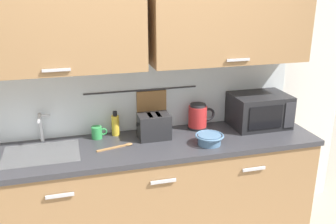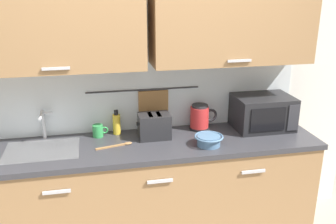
{
  "view_description": "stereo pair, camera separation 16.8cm",
  "coord_description": "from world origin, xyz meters",
  "px_view_note": "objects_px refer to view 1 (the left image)",
  "views": [
    {
      "loc": [
        -0.57,
        -2.22,
        2.04
      ],
      "look_at": [
        0.13,
        0.33,
        1.12
      ],
      "focal_mm": 40.2,
      "sensor_mm": 36.0,
      "label": 1
    },
    {
      "loc": [
        -0.41,
        -2.26,
        2.04
      ],
      "look_at": [
        0.13,
        0.33,
        1.12
      ],
      "focal_mm": 40.2,
      "sensor_mm": 36.0,
      "label": 2
    }
  ],
  "objects_px": {
    "toaster": "(154,126)",
    "wooden_spoon": "(119,146)",
    "electric_kettle": "(198,117)",
    "dish_soap_bottle": "(115,125)",
    "mug_near_sink": "(97,132)",
    "mixing_bowl": "(209,139)",
    "microwave": "(259,110)"
  },
  "relations": [
    {
      "from": "toaster",
      "to": "wooden_spoon",
      "type": "xyz_separation_m",
      "value": [
        -0.28,
        -0.1,
        -0.09
      ]
    },
    {
      "from": "electric_kettle",
      "to": "dish_soap_bottle",
      "type": "bearing_deg",
      "value": 177.28
    },
    {
      "from": "electric_kettle",
      "to": "wooden_spoon",
      "type": "xyz_separation_m",
      "value": [
        -0.68,
        -0.2,
        -0.1
      ]
    },
    {
      "from": "mug_near_sink",
      "to": "electric_kettle",
      "type": "bearing_deg",
      "value": -0.33
    },
    {
      "from": "electric_kettle",
      "to": "wooden_spoon",
      "type": "height_order",
      "value": "electric_kettle"
    },
    {
      "from": "toaster",
      "to": "wooden_spoon",
      "type": "bearing_deg",
      "value": -160.28
    },
    {
      "from": "dish_soap_bottle",
      "to": "mixing_bowl",
      "type": "xyz_separation_m",
      "value": [
        0.64,
        -0.36,
        -0.04
      ]
    },
    {
      "from": "electric_kettle",
      "to": "toaster",
      "type": "relative_size",
      "value": 0.89
    },
    {
      "from": "dish_soap_bottle",
      "to": "mug_near_sink",
      "type": "relative_size",
      "value": 1.63
    },
    {
      "from": "microwave",
      "to": "dish_soap_bottle",
      "type": "xyz_separation_m",
      "value": [
        -1.18,
        0.11,
        -0.05
      ]
    },
    {
      "from": "microwave",
      "to": "electric_kettle",
      "type": "xyz_separation_m",
      "value": [
        -0.51,
        0.08,
        -0.03
      ]
    },
    {
      "from": "microwave",
      "to": "mixing_bowl",
      "type": "xyz_separation_m",
      "value": [
        -0.53,
        -0.25,
        -0.09
      ]
    },
    {
      "from": "dish_soap_bottle",
      "to": "wooden_spoon",
      "type": "height_order",
      "value": "dish_soap_bottle"
    },
    {
      "from": "mixing_bowl",
      "to": "wooden_spoon",
      "type": "xyz_separation_m",
      "value": [
        -0.65,
        0.12,
        -0.04
      ]
    },
    {
      "from": "mixing_bowl",
      "to": "wooden_spoon",
      "type": "height_order",
      "value": "mixing_bowl"
    },
    {
      "from": "microwave",
      "to": "mixing_bowl",
      "type": "relative_size",
      "value": 2.15
    },
    {
      "from": "mug_near_sink",
      "to": "dish_soap_bottle",
      "type": "bearing_deg",
      "value": 10.6
    },
    {
      "from": "mug_near_sink",
      "to": "toaster",
      "type": "distance_m",
      "value": 0.44
    },
    {
      "from": "electric_kettle",
      "to": "dish_soap_bottle",
      "type": "height_order",
      "value": "electric_kettle"
    },
    {
      "from": "toaster",
      "to": "electric_kettle",
      "type": "bearing_deg",
      "value": 14.62
    },
    {
      "from": "dish_soap_bottle",
      "to": "microwave",
      "type": "bearing_deg",
      "value": -5.38
    },
    {
      "from": "microwave",
      "to": "electric_kettle",
      "type": "height_order",
      "value": "microwave"
    },
    {
      "from": "dish_soap_bottle",
      "to": "toaster",
      "type": "bearing_deg",
      "value": -25.93
    },
    {
      "from": "microwave",
      "to": "dish_soap_bottle",
      "type": "relative_size",
      "value": 2.35
    },
    {
      "from": "microwave",
      "to": "dish_soap_bottle",
      "type": "distance_m",
      "value": 1.18
    },
    {
      "from": "wooden_spoon",
      "to": "dish_soap_bottle",
      "type": "bearing_deg",
      "value": 88.34
    },
    {
      "from": "dish_soap_bottle",
      "to": "mug_near_sink",
      "type": "bearing_deg",
      "value": -169.4
    },
    {
      "from": "mixing_bowl",
      "to": "wooden_spoon",
      "type": "relative_size",
      "value": 0.78
    },
    {
      "from": "wooden_spoon",
      "to": "microwave",
      "type": "bearing_deg",
      "value": 6.06
    },
    {
      "from": "electric_kettle",
      "to": "toaster",
      "type": "distance_m",
      "value": 0.41
    },
    {
      "from": "dish_soap_bottle",
      "to": "toaster",
      "type": "height_order",
      "value": "dish_soap_bottle"
    },
    {
      "from": "mixing_bowl",
      "to": "mug_near_sink",
      "type": "bearing_deg",
      "value": 157.04
    }
  ]
}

